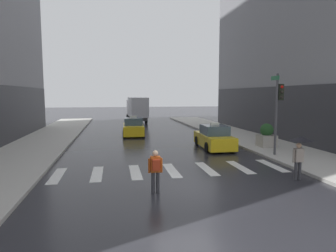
{
  "coord_description": "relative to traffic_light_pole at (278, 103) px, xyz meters",
  "views": [
    {
      "loc": [
        -2.77,
        -10.99,
        3.72
      ],
      "look_at": [
        0.73,
        8.0,
        1.67
      ],
      "focal_mm": 31.52,
      "sensor_mm": 36.0,
      "label": 1
    }
  ],
  "objects": [
    {
      "name": "taxi_lead",
      "position": [
        -2.7,
        3.48,
        -2.53
      ],
      "size": [
        2.04,
        4.59,
        1.8
      ],
      "color": "yellow",
      "rests_on": "ground"
    },
    {
      "name": "crosswalk_markings",
      "position": [
        -6.78,
        -1.94,
        -3.25
      ],
      "size": [
        11.3,
        2.8,
        0.01
      ],
      "color": "silver",
      "rests_on": "ground"
    },
    {
      "name": "ground_plane",
      "position": [
        -6.78,
        -4.94,
        -3.26
      ],
      "size": [
        160.0,
        160.0,
        0.0
      ],
      "primitive_type": "plane",
      "color": "#26262B"
    },
    {
      "name": "pedestrian_with_backpack",
      "position": [
        -8.05,
        -5.2,
        -2.29
      ],
      "size": [
        0.55,
        0.43,
        1.65
      ],
      "color": "#333338",
      "rests_on": "ground"
    },
    {
      "name": "planter_near_corner",
      "position": [
        0.84,
        2.69,
        -2.38
      ],
      "size": [
        1.1,
        1.1,
        1.6
      ],
      "color": "#A8A399",
      "rests_on": "curb_right"
    },
    {
      "name": "taxi_second",
      "position": [
        -7.79,
        11.19,
        -2.53
      ],
      "size": [
        2.08,
        4.61,
        1.8
      ],
      "color": "yellow",
      "rests_on": "ground"
    },
    {
      "name": "box_truck",
      "position": [
        -6.44,
        24.05,
        -1.41
      ],
      "size": [
        2.56,
        7.63,
        3.35
      ],
      "color": "#2D2D2D",
      "rests_on": "ground"
    },
    {
      "name": "traffic_light_pole",
      "position": [
        0.0,
        0.0,
        0.0
      ],
      "size": [
        0.44,
        0.84,
        4.8
      ],
      "color": "#47474C",
      "rests_on": "curb_right"
    },
    {
      "name": "pedestrian_with_umbrella",
      "position": [
        -1.61,
        -4.59,
        -1.74
      ],
      "size": [
        0.96,
        0.96,
        1.94
      ],
      "color": "#333338",
      "rests_on": "ground"
    }
  ]
}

